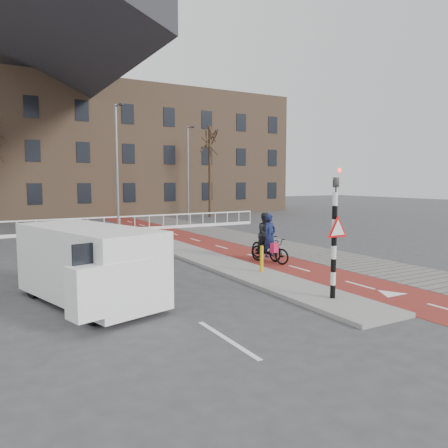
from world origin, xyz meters
TOP-DOWN VIEW (x-y plane):
  - ground at (0.00, 0.00)m, footprint 120.00×120.00m
  - bike_lane at (1.50, 10.00)m, footprint 2.50×60.00m
  - sidewalk at (4.30, 10.00)m, footprint 3.00×60.00m
  - curb_island at (-0.70, 4.00)m, footprint 1.80×16.00m
  - traffic_signal at (-0.60, -2.02)m, footprint 0.80×0.80m
  - bollard at (-0.35, 1.79)m, footprint 0.12×0.12m
  - cyclist_near at (1.21, 3.49)m, footprint 1.16×1.98m
  - cyclist_far at (1.39, 4.02)m, footprint 0.90×1.88m
  - van at (-6.38, 1.18)m, footprint 3.20×5.17m
  - railing at (-5.00, 17.00)m, footprint 28.00×0.10m
  - townhouse_row at (-3.00, 32.00)m, footprint 46.00×10.00m
  - tree_right at (9.03, 23.59)m, footprint 0.27×0.27m
  - streetlight_near at (-2.53, 11.87)m, footprint 0.12×0.12m
  - streetlight_right at (5.81, 21.20)m, footprint 0.12×0.12m

SIDE VIEW (x-z plane):
  - ground at x=0.00m, z-range 0.00..0.00m
  - bike_lane at x=1.50m, z-range 0.00..0.01m
  - sidewalk at x=4.30m, z-range 0.00..0.01m
  - curb_island at x=-0.70m, z-range 0.00..0.12m
  - railing at x=-5.00m, z-range -0.19..0.80m
  - bollard at x=-0.35m, z-range 0.12..1.03m
  - cyclist_near at x=1.21m, z-range -0.31..1.64m
  - cyclist_far at x=1.39m, z-range -0.16..1.81m
  - van at x=-6.38m, z-range 0.06..2.13m
  - traffic_signal at x=-0.60m, z-range 0.15..3.83m
  - streetlight_near at x=-2.53m, z-range 0.00..7.17m
  - streetlight_right at x=5.81m, z-range 0.00..7.51m
  - tree_right at x=9.03m, z-range 0.00..7.99m
  - townhouse_row at x=-3.00m, z-range -0.14..15.76m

